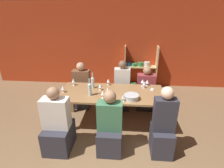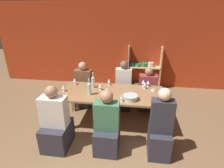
{
  "view_description": "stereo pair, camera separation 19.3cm",
  "coord_description": "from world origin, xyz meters",
  "px_view_note": "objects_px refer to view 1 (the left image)",
  "views": [
    {
      "loc": [
        0.17,
        -1.9,
        2.35
      ],
      "look_at": [
        -0.12,
        1.53,
        0.93
      ],
      "focal_mm": 28.0,
      "sensor_mm": 36.0,
      "label": 1
    },
    {
      "loc": [
        0.36,
        -1.88,
        2.35
      ],
      "look_at": [
        -0.12,
        1.53,
        0.93
      ],
      "focal_mm": 28.0,
      "sensor_mm": 36.0,
      "label": 2
    }
  ],
  "objects_px": {
    "dining_table": "(112,96)",
    "person_near_c": "(163,130)",
    "mixing_bowl": "(131,97)",
    "wine_glass_white_a": "(147,82)",
    "wine_glass_empty_c": "(63,88)",
    "cell_phone": "(152,89)",
    "wine_bottle_green": "(93,82)",
    "person_near_b": "(58,128)",
    "wine_glass_red_c": "(123,97)",
    "person_near_a": "(110,129)",
    "wine_glass_empty_d": "(144,83)",
    "wine_glass_white_b": "(108,89)",
    "shelf_unit": "(139,73)",
    "wine_glass_red_d": "(100,86)",
    "person_far_b": "(122,91)",
    "wine_glass_red_a": "(143,81)",
    "wine_bottle_dark": "(90,89)",
    "wine_glass_empty_a": "(108,81)",
    "wine_glass_empty_b": "(73,81)",
    "person_far_c": "(82,90)",
    "person_far_a": "(145,93)",
    "wine_glass_red_b": "(103,93)"
  },
  "relations": [
    {
      "from": "dining_table",
      "to": "person_near_c",
      "type": "height_order",
      "value": "person_near_c"
    },
    {
      "from": "mixing_bowl",
      "to": "wine_glass_white_a",
      "type": "xyz_separation_m",
      "value": [
        0.37,
        0.72,
        0.04
      ]
    },
    {
      "from": "wine_glass_empty_c",
      "to": "cell_phone",
      "type": "relative_size",
      "value": 0.92
    },
    {
      "from": "wine_bottle_green",
      "to": "person_near_b",
      "type": "bearing_deg",
      "value": -113.73
    },
    {
      "from": "wine_glass_red_c",
      "to": "person_near_a",
      "type": "distance_m",
      "value": 0.65
    },
    {
      "from": "wine_glass_empty_c",
      "to": "wine_glass_empty_d",
      "type": "xyz_separation_m",
      "value": [
        1.72,
        0.36,
        0.01
      ]
    },
    {
      "from": "wine_bottle_green",
      "to": "wine_glass_white_b",
      "type": "relative_size",
      "value": 2.4
    },
    {
      "from": "shelf_unit",
      "to": "dining_table",
      "type": "bearing_deg",
      "value": -108.59
    },
    {
      "from": "mixing_bowl",
      "to": "person_near_c",
      "type": "xyz_separation_m",
      "value": [
        0.54,
        -0.52,
        -0.35
      ]
    },
    {
      "from": "wine_glass_red_c",
      "to": "wine_glass_red_d",
      "type": "relative_size",
      "value": 1.05
    },
    {
      "from": "wine_glass_red_c",
      "to": "wine_glass_red_d",
      "type": "height_order",
      "value": "wine_glass_red_c"
    },
    {
      "from": "wine_glass_red_c",
      "to": "person_far_b",
      "type": "height_order",
      "value": "person_far_b"
    },
    {
      "from": "wine_glass_red_a",
      "to": "person_far_b",
      "type": "bearing_deg",
      "value": 141.06
    },
    {
      "from": "wine_bottle_dark",
      "to": "wine_glass_empty_a",
      "type": "height_order",
      "value": "wine_bottle_dark"
    },
    {
      "from": "wine_glass_empty_b",
      "to": "cell_phone",
      "type": "distance_m",
      "value": 1.79
    },
    {
      "from": "wine_bottle_dark",
      "to": "wine_glass_white_a",
      "type": "distance_m",
      "value": 1.36
    },
    {
      "from": "mixing_bowl",
      "to": "cell_phone",
      "type": "xyz_separation_m",
      "value": [
        0.46,
        0.49,
        -0.05
      ]
    },
    {
      "from": "cell_phone",
      "to": "person_near_c",
      "type": "distance_m",
      "value": 1.06
    },
    {
      "from": "wine_glass_white_b",
      "to": "person_far_c",
      "type": "bearing_deg",
      "value": 131.12
    },
    {
      "from": "wine_glass_white_b",
      "to": "wine_bottle_dark",
      "type": "bearing_deg",
      "value": -166.83
    },
    {
      "from": "wine_glass_empty_b",
      "to": "person_far_a",
      "type": "relative_size",
      "value": 0.15
    },
    {
      "from": "wine_glass_empty_c",
      "to": "wine_glass_red_d",
      "type": "distance_m",
      "value": 0.78
    },
    {
      "from": "shelf_unit",
      "to": "wine_glass_empty_a",
      "type": "distance_m",
      "value": 2.02
    },
    {
      "from": "shelf_unit",
      "to": "mixing_bowl",
      "type": "bearing_deg",
      "value": -97.56
    },
    {
      "from": "cell_phone",
      "to": "person_far_c",
      "type": "height_order",
      "value": "person_far_c"
    },
    {
      "from": "wine_glass_white_a",
      "to": "wine_glass_red_a",
      "type": "bearing_deg",
      "value": -159.09
    },
    {
      "from": "shelf_unit",
      "to": "wine_glass_red_d",
      "type": "relative_size",
      "value": 9.66
    },
    {
      "from": "wine_bottle_green",
      "to": "person_far_a",
      "type": "xyz_separation_m",
      "value": [
        1.25,
        0.67,
        -0.53
      ]
    },
    {
      "from": "wine_glass_white_a",
      "to": "person_far_b",
      "type": "bearing_deg",
      "value": 149.8
    },
    {
      "from": "wine_glass_empty_c",
      "to": "cell_phone",
      "type": "distance_m",
      "value": 1.92
    },
    {
      "from": "wine_glass_white_b",
      "to": "person_near_b",
      "type": "relative_size",
      "value": 0.12
    },
    {
      "from": "wine_glass_red_a",
      "to": "wine_glass_empty_d",
      "type": "bearing_deg",
      "value": -74.7
    },
    {
      "from": "dining_table",
      "to": "wine_glass_white_a",
      "type": "height_order",
      "value": "wine_glass_white_a"
    },
    {
      "from": "wine_glass_empty_b",
      "to": "wine_glass_red_c",
      "type": "relative_size",
      "value": 1.11
    },
    {
      "from": "person_near_c",
      "to": "wine_glass_red_d",
      "type": "bearing_deg",
      "value": 143.3
    },
    {
      "from": "wine_glass_empty_c",
      "to": "wine_glass_empty_d",
      "type": "relative_size",
      "value": 0.9
    },
    {
      "from": "shelf_unit",
      "to": "wine_bottle_green",
      "type": "relative_size",
      "value": 3.88
    },
    {
      "from": "shelf_unit",
      "to": "wine_glass_red_b",
      "type": "xyz_separation_m",
      "value": [
        -0.89,
        -2.47,
        0.39
      ]
    },
    {
      "from": "wine_glass_red_b",
      "to": "cell_phone",
      "type": "xyz_separation_m",
      "value": [
        1.02,
        0.48,
        -0.1
      ]
    },
    {
      "from": "wine_glass_empty_c",
      "to": "wine_glass_red_b",
      "type": "height_order",
      "value": "wine_glass_red_b"
    },
    {
      "from": "mixing_bowl",
      "to": "wine_glass_red_d",
      "type": "xyz_separation_m",
      "value": [
        -0.67,
        0.38,
        0.05
      ]
    },
    {
      "from": "wine_bottle_green",
      "to": "wine_glass_red_c",
      "type": "xyz_separation_m",
      "value": [
        0.69,
        -0.58,
        -0.04
      ]
    },
    {
      "from": "wine_glass_red_a",
      "to": "person_far_a",
      "type": "bearing_deg",
      "value": 73.12
    },
    {
      "from": "wine_glass_white_b",
      "to": "person_far_a",
      "type": "distance_m",
      "value": 1.39
    },
    {
      "from": "person_near_a",
      "to": "wine_bottle_green",
      "type": "bearing_deg",
      "value": 115.4
    },
    {
      "from": "wine_bottle_green",
      "to": "wine_glass_white_b",
      "type": "distance_m",
      "value": 0.47
    },
    {
      "from": "wine_glass_empty_a",
      "to": "person_near_c",
      "type": "height_order",
      "value": "person_near_c"
    },
    {
      "from": "shelf_unit",
      "to": "dining_table",
      "type": "xyz_separation_m",
      "value": [
        -0.74,
        -2.2,
        0.19
      ]
    },
    {
      "from": "person_far_a",
      "to": "person_far_b",
      "type": "relative_size",
      "value": 0.87
    },
    {
      "from": "cell_phone",
      "to": "person_near_a",
      "type": "xyz_separation_m",
      "value": [
        -0.84,
        -1.01,
        -0.35
      ]
    }
  ]
}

